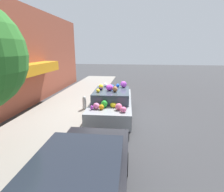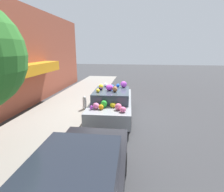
{
  "view_description": "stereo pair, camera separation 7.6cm",
  "coord_description": "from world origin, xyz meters",
  "views": [
    {
      "loc": [
        -7.99,
        -1.07,
        3.21
      ],
      "look_at": [
        0.0,
        -0.03,
        1.03
      ],
      "focal_mm": 28.0,
      "sensor_mm": 36.0,
      "label": 1
    },
    {
      "loc": [
        -7.98,
        -1.15,
        3.21
      ],
      "look_at": [
        0.0,
        -0.03,
        1.03
      ],
      "focal_mm": 28.0,
      "sensor_mm": 36.0,
      "label": 2
    }
  ],
  "objects": [
    {
      "name": "ground_plane",
      "position": [
        0.0,
        0.0,
        0.0
      ],
      "size": [
        60.0,
        60.0,
        0.0
      ],
      "primitive_type": "plane",
      "color": "#38383A"
    },
    {
      "name": "sidewalk_curb",
      "position": [
        0.0,
        2.7,
        0.06
      ],
      "size": [
        24.0,
        3.2,
        0.13
      ],
      "color": "gray",
      "rests_on": "ground"
    },
    {
      "name": "building_facade",
      "position": [
        0.06,
        4.91,
        2.73
      ],
      "size": [
        18.0,
        1.2,
        5.54
      ],
      "color": "#9E4C38",
      "rests_on": "ground"
    },
    {
      "name": "fire_hydrant",
      "position": [
        0.51,
        1.5,
        0.48
      ],
      "size": [
        0.2,
        0.2,
        0.7
      ],
      "color": "#B2B2B7",
      "rests_on": "sidewalk_curb"
    },
    {
      "name": "art_car",
      "position": [
        -0.01,
        -0.03,
        0.73
      ],
      "size": [
        4.44,
        2.0,
        1.67
      ],
      "rotation": [
        0.0,
        0.0,
        0.04
      ],
      "color": "gray",
      "rests_on": "ground"
    },
    {
      "name": "parked_car_plain",
      "position": [
        -5.38,
        -0.12,
        0.71
      ],
      "size": [
        4.2,
        1.86,
        1.39
      ],
      "rotation": [
        0.0,
        0.0,
        0.02
      ],
      "color": "black",
      "rests_on": "ground"
    }
  ]
}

